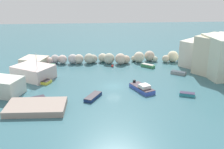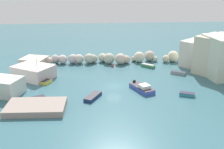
{
  "view_description": "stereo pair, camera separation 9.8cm",
  "coord_description": "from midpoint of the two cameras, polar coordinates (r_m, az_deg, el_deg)",
  "views": [
    {
      "loc": [
        -4.12,
        -48.24,
        19.31
      ],
      "look_at": [
        0.0,
        3.86,
        1.0
      ],
      "focal_mm": 43.58,
      "sensor_mm": 36.0,
      "label": 1
    },
    {
      "loc": [
        -4.02,
        -48.25,
        19.31
      ],
      "look_at": [
        0.0,
        3.86,
        1.0
      ],
      "focal_mm": 43.58,
      "sensor_mm": 36.0,
      "label": 2
    }
  ],
  "objects": [
    {
      "name": "moored_boat_6",
      "position": [
        63.71,
        -12.81,
        1.53
      ],
      "size": [
        2.23,
        4.34,
        0.73
      ],
      "rotation": [
        0.0,
        0.0,
        1.41
      ],
      "color": "navy",
      "rests_on": "cove_water"
    },
    {
      "name": "cove_water",
      "position": [
        52.13,
        0.38,
        -2.44
      ],
      "size": [
        160.0,
        160.0,
        0.0
      ],
      "primitive_type": "plane",
      "color": "#376570",
      "rests_on": "ground"
    },
    {
      "name": "moored_boat_3",
      "position": [
        47.27,
        -15.88,
        -5.13
      ],
      "size": [
        3.9,
        2.97,
        0.7
      ],
      "rotation": [
        0.0,
        0.0,
        3.6
      ],
      "color": "#3060B9",
      "rests_on": "cove_water"
    },
    {
      "name": "moored_boat_7",
      "position": [
        60.2,
        13.81,
        0.34
      ],
      "size": [
        3.29,
        2.8,
        0.63
      ],
      "rotation": [
        0.0,
        0.0,
        2.55
      ],
      "color": "gray",
      "rests_on": "cove_water"
    },
    {
      "name": "moored_boat_1",
      "position": [
        50.08,
        6.42,
        -2.86
      ],
      "size": [
        4.19,
        5.82,
        1.4
      ],
      "rotation": [
        0.0,
        0.0,
        5.14
      ],
      "color": "#3C56B7",
      "rests_on": "cove_water"
    },
    {
      "name": "moored_boat_5",
      "position": [
        63.75,
        7.59,
        1.83
      ],
      "size": [
        3.2,
        2.94,
        0.72
      ],
      "rotation": [
        0.0,
        0.0,
        2.45
      ],
      "color": "#3B8754",
      "rests_on": "cove_water"
    },
    {
      "name": "stone_dock",
      "position": [
        44.33,
        -15.59,
        -6.59
      ],
      "size": [
        9.31,
        5.91,
        0.98
      ],
      "primitive_type": "cube",
      "rotation": [
        0.0,
        0.0,
        -0.04
      ],
      "color": "gray",
      "rests_on": "ground"
    },
    {
      "name": "channel_buoy",
      "position": [
        63.36,
        0.16,
        1.82
      ],
      "size": [
        0.54,
        0.54,
        0.54
      ],
      "primitive_type": "sphere",
      "color": "red",
      "rests_on": "cove_water"
    },
    {
      "name": "moored_boat_4",
      "position": [
        49.5,
        15.54,
        -4.03
      ],
      "size": [
        2.87,
        2.04,
        0.6
      ],
      "rotation": [
        0.0,
        0.0,
        2.76
      ],
      "color": "teal",
      "rests_on": "cove_water"
    },
    {
      "name": "rock_breakwater",
      "position": [
        66.4,
        0.49,
        3.45
      ],
      "size": [
        33.47,
        4.85,
        2.73
      ],
      "color": "beige",
      "rests_on": "ground"
    },
    {
      "name": "moored_boat_0",
      "position": [
        55.95,
        -15.16,
        -1.21
      ],
      "size": [
        5.52,
        4.06,
        5.97
      ],
      "rotation": [
        0.0,
        0.0,
        5.82
      ],
      "color": "yellow",
      "rests_on": "cove_water"
    },
    {
      "name": "moored_boat_2",
      "position": [
        46.91,
        -3.96,
        -4.66
      ],
      "size": [
        3.23,
        4.32,
        0.59
      ],
      "rotation": [
        0.0,
        0.0,
        4.22
      ],
      "color": "navy",
      "rests_on": "cove_water"
    }
  ]
}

